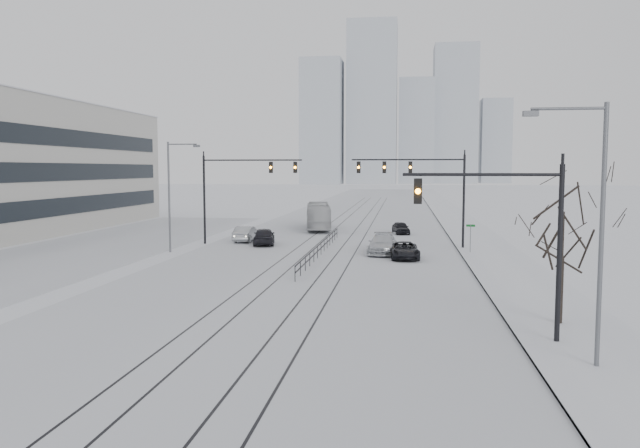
{
  "coord_description": "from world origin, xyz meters",
  "views": [
    {
      "loc": [
        6.44,
        -18.68,
        6.82
      ],
      "look_at": [
        1.02,
        21.79,
        3.2
      ],
      "focal_mm": 35.0,
      "sensor_mm": 36.0,
      "label": 1
    }
  ],
  "objects_px": {
    "sedan_nb_front": "(405,251)",
    "sedan_nb_right": "(383,244)",
    "traffic_mast_near": "(517,228)",
    "sedan_sb_inner": "(264,236)",
    "sedan_nb_far": "(401,228)",
    "bare_tree": "(562,223)",
    "box_truck": "(318,216)",
    "sedan_sb_outer": "(246,234)"
  },
  "relations": [
    {
      "from": "box_truck",
      "to": "sedan_sb_inner",
      "type": "bearing_deg",
      "value": 70.38
    },
    {
      "from": "sedan_sb_outer",
      "to": "box_truck",
      "type": "xyz_separation_m",
      "value": [
        5.15,
        12.44,
        0.77
      ]
    },
    {
      "from": "sedan_nb_right",
      "to": "sedan_nb_far",
      "type": "relative_size",
      "value": 1.44
    },
    {
      "from": "sedan_nb_right",
      "to": "box_truck",
      "type": "distance_m",
      "value": 20.77
    },
    {
      "from": "traffic_mast_near",
      "to": "bare_tree",
      "type": "height_order",
      "value": "traffic_mast_near"
    },
    {
      "from": "sedan_nb_far",
      "to": "box_truck",
      "type": "xyz_separation_m",
      "value": [
        -9.21,
        3.55,
        0.87
      ]
    },
    {
      "from": "sedan_sb_outer",
      "to": "sedan_nb_front",
      "type": "height_order",
      "value": "sedan_sb_outer"
    },
    {
      "from": "traffic_mast_near",
      "to": "sedan_nb_far",
      "type": "xyz_separation_m",
      "value": [
        -4.58,
        40.95,
        -3.93
      ]
    },
    {
      "from": "sedan_sb_inner",
      "to": "box_truck",
      "type": "distance_m",
      "value": 15.07
    },
    {
      "from": "traffic_mast_near",
      "to": "sedan_sb_inner",
      "type": "xyz_separation_m",
      "value": [
        -16.71,
        29.73,
        -3.78
      ]
    },
    {
      "from": "traffic_mast_near",
      "to": "bare_tree",
      "type": "bearing_deg",
      "value": 51.24
    },
    {
      "from": "bare_tree",
      "to": "sedan_nb_front",
      "type": "bearing_deg",
      "value": 108.58
    },
    {
      "from": "bare_tree",
      "to": "sedan_nb_right",
      "type": "bearing_deg",
      "value": 110.6
    },
    {
      "from": "sedan_nb_front",
      "to": "sedan_nb_far",
      "type": "bearing_deg",
      "value": 87.86
    },
    {
      "from": "traffic_mast_near",
      "to": "sedan_nb_front",
      "type": "height_order",
      "value": "traffic_mast_near"
    },
    {
      "from": "sedan_sb_outer",
      "to": "sedan_nb_right",
      "type": "bearing_deg",
      "value": 153.54
    },
    {
      "from": "sedan_sb_inner",
      "to": "sedan_sb_outer",
      "type": "relative_size",
      "value": 1.04
    },
    {
      "from": "bare_tree",
      "to": "sedan_sb_inner",
      "type": "height_order",
      "value": "bare_tree"
    },
    {
      "from": "sedan_sb_inner",
      "to": "sedan_sb_outer",
      "type": "xyz_separation_m",
      "value": [
        -2.23,
        2.33,
        -0.05
      ]
    },
    {
      "from": "traffic_mast_near",
      "to": "box_truck",
      "type": "distance_m",
      "value": 46.69
    },
    {
      "from": "sedan_nb_front",
      "to": "sedan_nb_right",
      "type": "relative_size",
      "value": 0.85
    },
    {
      "from": "bare_tree",
      "to": "sedan_nb_front",
      "type": "xyz_separation_m",
      "value": [
        -6.61,
        19.66,
        -3.86
      ]
    },
    {
      "from": "traffic_mast_near",
      "to": "sedan_sb_outer",
      "type": "bearing_deg",
      "value": 120.57
    },
    {
      "from": "sedan_nb_right",
      "to": "traffic_mast_near",
      "type": "bearing_deg",
      "value": -73.91
    },
    {
      "from": "traffic_mast_near",
      "to": "sedan_nb_front",
      "type": "relative_size",
      "value": 1.54
    },
    {
      "from": "sedan_sb_inner",
      "to": "sedan_nb_front",
      "type": "bearing_deg",
      "value": 140.01
    },
    {
      "from": "traffic_mast_near",
      "to": "sedan_nb_right",
      "type": "distance_m",
      "value": 26.25
    },
    {
      "from": "sedan_nb_front",
      "to": "traffic_mast_near",
      "type": "bearing_deg",
      "value": -82.83
    },
    {
      "from": "sedan_sb_inner",
      "to": "sedan_nb_right",
      "type": "distance_m",
      "value": 11.63
    },
    {
      "from": "bare_tree",
      "to": "sedan_sb_outer",
      "type": "xyz_separation_m",
      "value": [
        -21.35,
        29.06,
        -3.76
      ]
    },
    {
      "from": "sedan_nb_front",
      "to": "sedan_nb_right",
      "type": "height_order",
      "value": "sedan_nb_right"
    },
    {
      "from": "sedan_sb_outer",
      "to": "bare_tree",
      "type": "bearing_deg",
      "value": 127.45
    },
    {
      "from": "sedan_nb_right",
      "to": "sedan_nb_far",
      "type": "distance_m",
      "value": 15.73
    },
    {
      "from": "sedan_nb_right",
      "to": "sedan_sb_inner",
      "type": "bearing_deg",
      "value": 160.3
    },
    {
      "from": "sedan_nb_far",
      "to": "sedan_sb_outer",
      "type": "bearing_deg",
      "value": -158.81
    },
    {
      "from": "sedan_sb_inner",
      "to": "sedan_nb_right",
      "type": "bearing_deg",
      "value": 146.95
    },
    {
      "from": "box_truck",
      "to": "traffic_mast_near",
      "type": "bearing_deg",
      "value": 98.77
    },
    {
      "from": "sedan_sb_inner",
      "to": "sedan_nb_right",
      "type": "height_order",
      "value": "sedan_sb_inner"
    },
    {
      "from": "sedan_nb_right",
      "to": "box_truck",
      "type": "xyz_separation_m",
      "value": [
        -7.83,
        19.22,
        0.73
      ]
    },
    {
      "from": "bare_tree",
      "to": "sedan_nb_front",
      "type": "height_order",
      "value": "bare_tree"
    },
    {
      "from": "bare_tree",
      "to": "box_truck",
      "type": "bearing_deg",
      "value": 111.33
    },
    {
      "from": "sedan_sb_outer",
      "to": "sedan_nb_right",
      "type": "distance_m",
      "value": 14.64
    }
  ]
}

